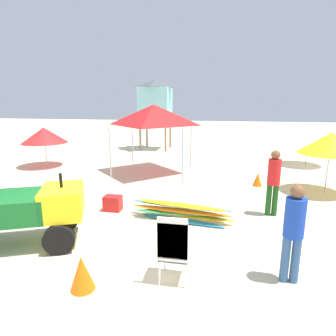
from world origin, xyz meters
TOP-DOWN VIEW (x-y plane):
  - ground at (0.00, 0.00)m, footprint 80.00×80.00m
  - utility_cart at (-1.11, 0.37)m, footprint 2.81×2.14m
  - stacked_plastic_chairs at (2.17, -0.31)m, footprint 0.48×0.48m
  - surfboard_pile at (1.95, 2.22)m, footprint 2.68×0.88m
  - lifeguard_near_left at (4.21, 3.00)m, footprint 0.32×0.32m
  - lifeguard_near_center at (4.05, 0.08)m, footprint 0.32×0.32m
  - popup_canopy at (0.11, 6.95)m, footprint 2.82×2.82m
  - lifeguard_tower at (-1.20, 12.86)m, footprint 1.98×1.98m
  - beach_umbrella_left at (6.27, 5.32)m, footprint 1.96×1.96m
  - beach_umbrella_mid at (6.80, 9.63)m, footprint 2.05×2.05m
  - beach_umbrella_far at (-5.07, 7.17)m, footprint 2.02×2.02m
  - traffic_cone_near at (0.77, -0.75)m, footprint 0.40×0.40m
  - traffic_cone_far at (4.17, 5.71)m, footprint 0.33×0.33m
  - cooler_box at (-0.01, 2.53)m, footprint 0.47×0.34m

SIDE VIEW (x-z plane):
  - ground at x=0.00m, z-range 0.00..0.00m
  - cooler_box at x=-0.01m, z-range 0.00..0.42m
  - traffic_cone_far at x=4.17m, z-range 0.00..0.48m
  - surfboard_pile at x=1.95m, z-range 0.01..0.49m
  - traffic_cone_near at x=0.77m, z-range 0.00..0.57m
  - stacked_plastic_chairs at x=2.17m, z-range 0.10..1.30m
  - utility_cart at x=-1.11m, z-range 0.03..1.53m
  - lifeguard_near_center at x=4.05m, z-range 0.13..1.81m
  - lifeguard_near_left at x=4.21m, z-range 0.13..1.87m
  - beach_umbrella_mid at x=6.80m, z-range 0.49..2.20m
  - beach_umbrella_far at x=-5.07m, z-range 0.54..2.34m
  - beach_umbrella_left at x=6.27m, z-range 0.65..2.64m
  - popup_canopy at x=0.11m, z-range 0.99..3.82m
  - lifeguard_tower at x=-1.20m, z-range 0.99..5.20m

